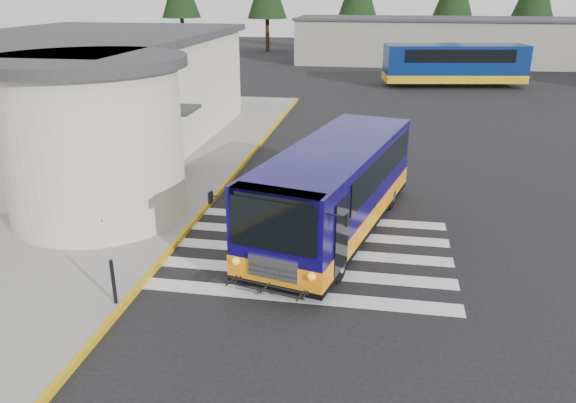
% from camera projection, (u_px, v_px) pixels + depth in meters
% --- Properties ---
extents(ground, '(140.00, 140.00, 0.00)m').
position_uv_depth(ground, '(324.00, 241.00, 15.98)').
color(ground, black).
rests_on(ground, ground).
extents(sidewalk, '(10.00, 34.00, 0.15)m').
position_uv_depth(sidewalk, '(98.00, 178.00, 21.07)').
color(sidewalk, gray).
rests_on(sidewalk, ground).
extents(curb_strip, '(0.12, 34.00, 0.16)m').
position_uv_depth(curb_strip, '(225.00, 185.00, 20.28)').
color(curb_strip, gold).
rests_on(curb_strip, ground).
extents(station_building, '(12.70, 18.70, 4.80)m').
position_uv_depth(station_building, '(83.00, 96.00, 23.15)').
color(station_building, beige).
rests_on(station_building, ground).
extents(crosswalk, '(8.00, 5.35, 0.01)m').
position_uv_depth(crosswalk, '(303.00, 251.00, 15.32)').
color(crosswalk, silver).
rests_on(crosswalk, ground).
extents(depot_building, '(26.40, 8.40, 4.20)m').
position_uv_depth(depot_building, '(437.00, 41.00, 52.98)').
color(depot_building, gray).
rests_on(depot_building, ground).
extents(transit_bus, '(4.79, 9.47, 2.60)m').
position_uv_depth(transit_bus, '(335.00, 192.00, 16.16)').
color(transit_bus, '#100755').
rests_on(transit_bus, ground).
extents(pedestrian_a, '(0.46, 0.63, 1.57)m').
position_uv_depth(pedestrian_a, '(103.00, 217.00, 15.16)').
color(pedestrian_a, black).
rests_on(pedestrian_a, sidewalk).
extents(pedestrian_b, '(0.66, 0.82, 1.62)m').
position_uv_depth(pedestrian_b, '(67.00, 202.00, 16.21)').
color(pedestrian_b, black).
rests_on(pedestrian_b, sidewalk).
extents(bollard, '(0.09, 0.09, 1.07)m').
position_uv_depth(bollard, '(113.00, 282.00, 12.35)').
color(bollard, black).
rests_on(bollard, sidewalk).
extents(far_bus_a, '(10.30, 4.35, 2.58)m').
position_uv_depth(far_bus_a, '(454.00, 63.00, 40.54)').
color(far_bus_a, '#071D55').
rests_on(far_bus_a, ground).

